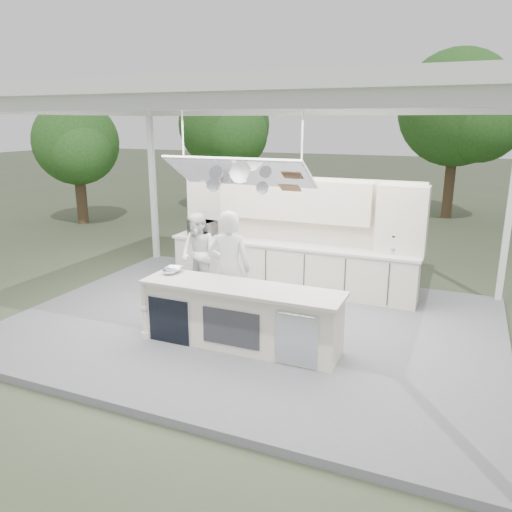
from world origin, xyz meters
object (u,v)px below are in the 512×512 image
at_px(back_counter, 290,266).
at_px(sous_chef, 198,254).
at_px(demo_island, 239,316).
at_px(head_chef, 229,269).

xyz_separation_m(back_counter, sous_chef, (-1.57, -0.95, 0.33)).
bearing_deg(back_counter, demo_island, -86.37).
bearing_deg(back_counter, head_chef, -97.78).
height_order(back_counter, sous_chef, sous_chef).
relative_size(back_counter, sous_chef, 3.16).
relative_size(demo_island, back_counter, 0.61).
xyz_separation_m(demo_island, back_counter, (-0.18, 2.81, 0.00)).
distance_m(back_counter, sous_chef, 1.87).
bearing_deg(demo_island, sous_chef, 133.27).
distance_m(head_chef, sous_chef, 1.77).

